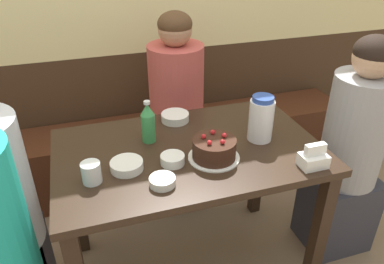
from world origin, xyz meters
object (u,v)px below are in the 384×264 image
at_px(birthday_cake, 214,149).
at_px(glass_water_tall, 91,173).
at_px(person_teal_shirt, 177,118).
at_px(napkin_holder, 313,158).
at_px(soju_bottle, 148,122).
at_px(bench_seat, 154,152).
at_px(bowl_rice_small, 162,181).
at_px(water_pitcher, 261,119).
at_px(bowl_sauce_shallow, 173,159).
at_px(bowl_side_dish, 175,117).
at_px(bowl_soup_white, 127,165).
at_px(person_pale_blue_shirt, 349,159).

distance_m(birthday_cake, glass_water_tall, 0.50).
relative_size(birthday_cake, person_teal_shirt, 0.18).
bearing_deg(napkin_holder, soju_bottle, 145.83).
relative_size(bench_seat, bowl_rice_small, 27.42).
bearing_deg(glass_water_tall, bowl_rice_small, -21.77).
distance_m(water_pitcher, napkin_holder, 0.29).
xyz_separation_m(bowl_rice_small, bowl_sauce_shallow, (0.07, 0.12, 0.00)).
distance_m(birthday_cake, water_pitcher, 0.28).
xyz_separation_m(birthday_cake, bowl_side_dish, (-0.07, 0.37, -0.03)).
distance_m(birthday_cake, bowl_soup_white, 0.37).
bearing_deg(soju_bottle, bowl_rice_small, -93.47).
bearing_deg(person_teal_shirt, birthday_cake, -3.13).
distance_m(napkin_holder, person_pale_blue_shirt, 0.51).
distance_m(napkin_holder, bowl_rice_small, 0.62).
bearing_deg(bowl_side_dish, bowl_sauce_shallow, -107.20).
height_order(soju_bottle, napkin_holder, soju_bottle).
bearing_deg(glass_water_tall, bowl_sauce_shallow, 4.16).
relative_size(bowl_rice_small, person_teal_shirt, 0.08).
distance_m(birthday_cake, person_teal_shirt, 0.76).
distance_m(napkin_holder, person_teal_shirt, 0.99).
bearing_deg(glass_water_tall, napkin_holder, -11.10).
distance_m(birthday_cake, napkin_holder, 0.41).
bearing_deg(bowl_rice_small, glass_water_tall, 158.23).
distance_m(bowl_side_dish, bowl_sauce_shallow, 0.38).
relative_size(birthday_cake, water_pitcher, 1.03).
distance_m(bench_seat, person_pale_blue_shirt, 1.27).
bearing_deg(person_pale_blue_shirt, bowl_sauce_shallow, 1.77).
xyz_separation_m(soju_bottle, person_teal_shirt, (0.27, 0.50, -0.27)).
relative_size(napkin_holder, person_pale_blue_shirt, 0.09).
bearing_deg(bowl_rice_small, bowl_soup_white, 128.61).
bearing_deg(bowl_soup_white, napkin_holder, -16.15).
height_order(water_pitcher, bowl_soup_white, water_pitcher).
relative_size(bench_seat, soju_bottle, 14.00).
distance_m(bench_seat, bowl_sauce_shallow, 1.08).
height_order(birthday_cake, bowl_rice_small, birthday_cake).
bearing_deg(bowl_soup_white, bench_seat, 72.47).
relative_size(water_pitcher, bowl_sauce_shallow, 2.12).
bearing_deg(birthday_cake, person_pale_blue_shirt, 3.25).
relative_size(water_pitcher, bowl_rice_small, 2.10).
distance_m(bowl_soup_white, glass_water_tall, 0.15).
height_order(birthday_cake, glass_water_tall, birthday_cake).
height_order(bowl_rice_small, bowl_sauce_shallow, bowl_sauce_shallow).
relative_size(birthday_cake, napkin_holder, 2.00).
bearing_deg(bench_seat, person_pale_blue_shirt, -46.62).
bearing_deg(bowl_side_dish, bowl_rice_small, -110.94).
bearing_deg(birthday_cake, glass_water_tall, -178.93).
xyz_separation_m(soju_bottle, bowl_rice_small, (-0.02, -0.33, -0.08)).
distance_m(birthday_cake, person_pale_blue_shirt, 0.80).
bearing_deg(birthday_cake, bowl_rice_small, -156.29).
relative_size(soju_bottle, person_teal_shirt, 0.16).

